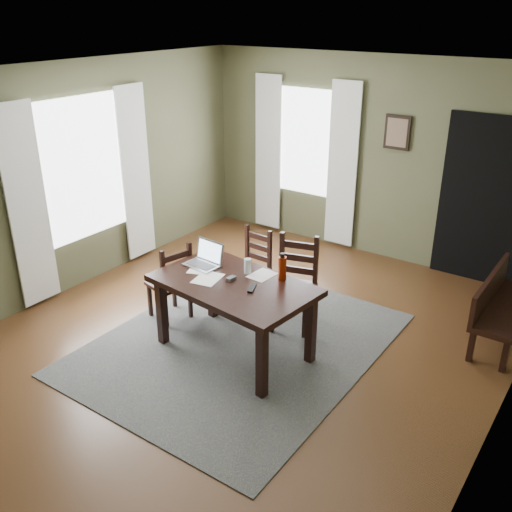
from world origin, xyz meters
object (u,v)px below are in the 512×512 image
Objects in this scene: laptop at (205,259)px; chair_back_left at (252,268)px; bench at (500,302)px; water_bottle at (282,268)px; chair_end at (171,283)px; chair_back_right at (295,284)px; dining_table at (234,291)px.

chair_back_left is at bearing 94.85° from laptop.
bench is 4.68× the size of water_bottle.
chair_back_left is at bearing 164.15° from chair_end.
dining_table is at bearing -121.01° from chair_back_right.
chair_back_right is at bearing 47.36° from laptop.
chair_end is 0.70× the size of bench.
dining_table is 1.82× the size of chair_end.
water_bottle is (0.35, 0.32, 0.22)m from dining_table.
laptop is at bearing 106.87° from chair_end.
chair_back_left is 2.71m from bench.
laptop is (0.00, -0.82, 0.42)m from chair_back_left.
bench is at bearing 46.29° from dining_table.
bench is 2.33m from water_bottle.
water_bottle is (0.84, 0.15, 0.07)m from laptop.
chair_back_right reaches higher than chair_back_left.
laptop reaches higher than dining_table.
dining_table is 1.13m from chair_back_left.
water_bottle reaches higher than chair_end.
water_bottle is (1.33, 0.18, 0.47)m from chair_end.
water_bottle is at bearing -35.12° from chair_back_left.
chair_back_right is 1.01m from laptop.
dining_table is 1.64× the size of chair_back_right.
dining_table is at bearing 129.98° from bench.
chair_back_left is 0.72m from chair_back_right.
chair_end reaches higher than dining_table.
dining_table is 0.86m from chair_back_right.
laptop reaches higher than bench.
dining_table is 0.53m from water_bottle.
chair_end is at bearing -166.94° from chair_back_right.
laptop is (-0.49, 0.17, 0.16)m from dining_table.
bench is (2.11, 1.77, -0.26)m from dining_table.
bench is 3.47× the size of laptop.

